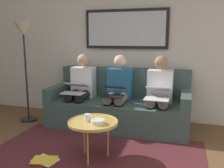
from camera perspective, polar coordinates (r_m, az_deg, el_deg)
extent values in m
cube|color=beige|center=(4.34, 3.50, 9.28)|extent=(6.00, 0.12, 2.60)
cube|color=#4C1E23|center=(3.01, -4.93, -17.06)|extent=(2.60, 1.80, 0.01)
cube|color=#384C47|center=(3.99, 1.47, -6.75)|extent=(2.20, 0.90, 0.42)
cube|color=#384C47|center=(4.21, 2.77, 0.48)|extent=(2.20, 0.20, 0.48)
cube|color=#384C47|center=(3.77, 16.78, -3.33)|extent=(0.14, 0.90, 0.20)
cube|color=#384C47|center=(4.29, -11.89, -1.45)|extent=(0.14, 0.90, 0.20)
cube|color=black|center=(4.25, 3.25, 12.62)|extent=(1.43, 0.04, 0.66)
cube|color=#B2B7BC|center=(4.23, 3.17, 12.64)|extent=(1.33, 0.01, 0.56)
cylinder|color=tan|center=(2.87, -4.41, -8.88)|extent=(0.58, 0.58, 0.03)
torus|color=tan|center=(2.87, -4.41, -8.65)|extent=(0.58, 0.58, 0.02)
cylinder|color=#B28E42|center=(2.81, -5.67, -14.40)|extent=(0.02, 0.02, 0.43)
cylinder|color=#B28E42|center=(2.98, -0.95, -12.78)|extent=(0.02, 0.02, 0.43)
cylinder|color=#B28E42|center=(3.08, -6.42, -12.05)|extent=(0.02, 0.02, 0.43)
cylinder|color=silver|center=(2.85, -5.72, -7.82)|extent=(0.07, 0.07, 0.09)
cylinder|color=beige|center=(2.78, -3.33, -8.75)|extent=(0.16, 0.16, 0.05)
cube|color=silver|center=(3.86, 11.11, -0.50)|extent=(0.38, 0.22, 0.50)
sphere|color=#997051|center=(3.80, 11.31, 4.98)|extent=(0.20, 0.20, 0.20)
cylinder|color=gray|center=(3.68, 12.06, -3.93)|extent=(0.14, 0.42, 0.14)
cylinder|color=gray|center=(3.70, 9.28, -3.76)|extent=(0.14, 0.42, 0.14)
cylinder|color=gray|center=(3.57, 11.59, -9.11)|extent=(0.11, 0.11, 0.42)
cylinder|color=gray|center=(3.58, 8.69, -8.91)|extent=(0.11, 0.11, 0.42)
cube|color=white|center=(3.47, 10.33, -3.47)|extent=(0.34, 0.24, 0.01)
cube|color=white|center=(3.60, 10.69, -1.09)|extent=(0.34, 0.22, 0.10)
cube|color=#A5C6EA|center=(3.60, 10.69, -1.04)|extent=(0.31, 0.19, 0.08)
cube|color=#235B84|center=(3.97, 1.89, 0.01)|extent=(0.38, 0.22, 0.50)
sphere|color=beige|center=(3.92, 1.92, 5.34)|extent=(0.20, 0.20, 0.20)
cylinder|color=gray|center=(3.79, 2.36, -3.30)|extent=(0.14, 0.42, 0.14)
cylinder|color=gray|center=(3.83, -0.24, -3.11)|extent=(0.14, 0.42, 0.14)
cylinder|color=gray|center=(3.67, 1.50, -8.30)|extent=(0.11, 0.11, 0.42)
cylinder|color=gray|center=(3.72, -1.20, -8.04)|extent=(0.11, 0.11, 0.42)
cube|color=black|center=(3.60, 0.14, -2.80)|extent=(0.31, 0.20, 0.01)
cube|color=black|center=(3.70, 0.73, -0.78)|extent=(0.31, 0.20, 0.07)
cube|color=#A5C6EA|center=(3.69, 0.72, -0.73)|extent=(0.28, 0.17, 0.06)
cube|color=silver|center=(4.18, -6.62, 0.48)|extent=(0.38, 0.22, 0.50)
sphere|color=tan|center=(4.13, -6.73, 5.54)|extent=(0.20, 0.20, 0.20)
cylinder|color=#232328|center=(3.99, -6.57, -2.64)|extent=(0.14, 0.42, 0.14)
cylinder|color=#232328|center=(4.06, -8.91, -2.45)|extent=(0.14, 0.42, 0.14)
cylinder|color=#232328|center=(3.88, -7.73, -7.34)|extent=(0.11, 0.11, 0.42)
cylinder|color=#232328|center=(3.96, -10.12, -7.06)|extent=(0.11, 0.11, 0.42)
cube|color=silver|center=(3.83, -9.09, -2.11)|extent=(0.35, 0.21, 0.01)
cube|color=silver|center=(3.93, -8.21, -0.20)|extent=(0.35, 0.20, 0.09)
cube|color=#A5C6EA|center=(3.93, -8.24, -0.16)|extent=(0.32, 0.17, 0.07)
cube|color=red|center=(3.05, -15.37, -16.92)|extent=(0.31, 0.24, 0.01)
cube|color=white|center=(3.05, -15.20, -16.70)|extent=(0.32, 0.26, 0.01)
cube|color=yellow|center=(3.04, -15.41, -16.62)|extent=(0.32, 0.26, 0.01)
cylinder|color=black|center=(4.53, -18.71, -7.77)|extent=(0.28, 0.28, 0.03)
cylinder|color=black|center=(4.36, -19.29, 1.44)|extent=(0.03, 0.03, 1.50)
cone|color=beige|center=(4.31, -19.95, 11.99)|extent=(0.32, 0.32, 0.22)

